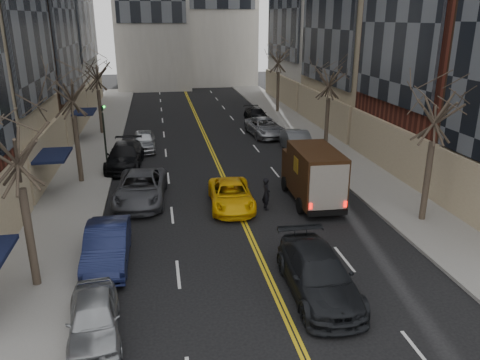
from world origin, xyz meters
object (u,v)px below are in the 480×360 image
(observer_sedan, at_px, (318,274))
(pedestrian, at_px, (266,194))
(taxi, at_px, (231,195))
(ups_truck, at_px, (313,175))

(observer_sedan, relative_size, pedestrian, 3.17)
(pedestrian, bearing_deg, taxi, 62.37)
(observer_sedan, bearing_deg, pedestrian, 91.82)
(ups_truck, xyz_separation_m, taxi, (-4.50, 0.04, -0.90))
(taxi, relative_size, pedestrian, 2.76)
(ups_truck, bearing_deg, pedestrian, -165.62)
(ups_truck, bearing_deg, taxi, -178.73)
(ups_truck, height_order, observer_sedan, ups_truck)
(ups_truck, bearing_deg, observer_sedan, -105.14)
(observer_sedan, xyz_separation_m, pedestrian, (-0.04, 8.22, 0.08))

